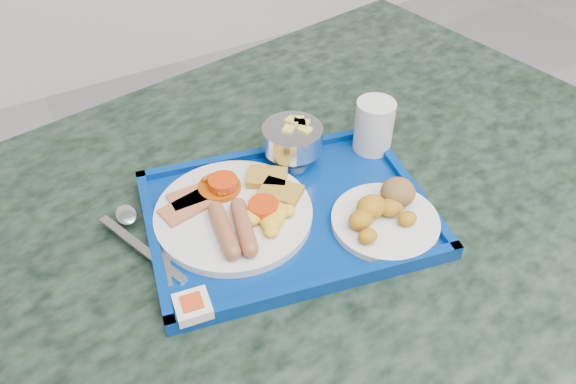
# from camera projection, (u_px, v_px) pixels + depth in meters

# --- Properties ---
(table) EXTENTS (1.43, 1.07, 0.82)m
(table) POSITION_uv_depth(u_px,v_px,m) (286.00, 295.00, 0.98)
(table) COLOR slate
(table) RESTS_ON floor
(tray) EXTENTS (0.45, 0.37, 0.02)m
(tray) POSITION_uv_depth(u_px,v_px,m) (288.00, 215.00, 0.82)
(tray) COLOR navy
(tray) RESTS_ON table
(main_plate) EXTENTS (0.23, 0.23, 0.04)m
(main_plate) POSITION_uv_depth(u_px,v_px,m) (238.00, 211.00, 0.80)
(main_plate) COLOR silver
(main_plate) RESTS_ON tray
(bread_plate) EXTENTS (0.15, 0.15, 0.05)m
(bread_plate) POSITION_uv_depth(u_px,v_px,m) (385.00, 213.00, 0.79)
(bread_plate) COLOR silver
(bread_plate) RESTS_ON tray
(fruit_bowl) EXTENTS (0.10, 0.10, 0.07)m
(fruit_bowl) POSITION_uv_depth(u_px,v_px,m) (293.00, 139.00, 0.88)
(fruit_bowl) COLOR silver
(fruit_bowl) RESTS_ON tray
(juice_cup) EXTENTS (0.06, 0.06, 0.09)m
(juice_cup) POSITION_uv_depth(u_px,v_px,m) (374.00, 124.00, 0.90)
(juice_cup) COLOR silver
(juice_cup) RESTS_ON tray
(spoon) EXTENTS (0.07, 0.18, 0.01)m
(spoon) POSITION_uv_depth(u_px,v_px,m) (137.00, 224.00, 0.79)
(spoon) COLOR silver
(spoon) RESTS_ON tray
(knife) EXTENTS (0.07, 0.17, 0.00)m
(knife) POSITION_uv_depth(u_px,v_px,m) (141.00, 248.00, 0.76)
(knife) COLOR silver
(knife) RESTS_ON tray
(jam_packet) EXTENTS (0.05, 0.05, 0.02)m
(jam_packet) POSITION_uv_depth(u_px,v_px,m) (193.00, 306.00, 0.69)
(jam_packet) COLOR silver
(jam_packet) RESTS_ON tray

